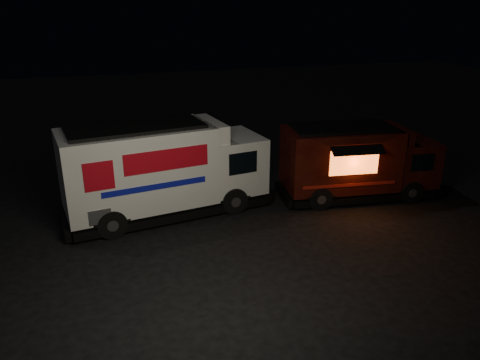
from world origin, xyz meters
The scene contains 3 objects.
ground centered at (0.00, 0.00, 0.00)m, with size 80.00×80.00×0.00m, color black.
white_truck centered at (-1.82, 3.23, 1.70)m, with size 7.52×2.57×3.41m, color silver, non-canonical shape.
red_truck centered at (5.63, 2.49, 1.45)m, with size 6.24×2.30×2.91m, color #3C130B, non-canonical shape.
Camera 1 is at (-4.14, -12.61, 7.29)m, focal length 35.00 mm.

